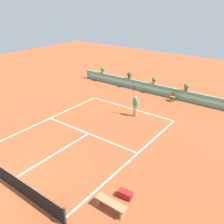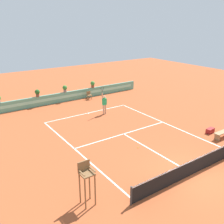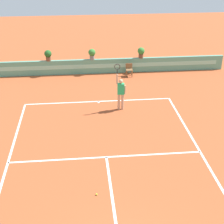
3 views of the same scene
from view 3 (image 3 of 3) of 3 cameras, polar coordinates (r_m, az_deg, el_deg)
The scene contains 9 objects.
ground_plane at distance 14.10m, azimuth -0.83°, elevation -8.60°, with size 60.00×60.00×0.00m, color #A84C28.
court_lines at distance 14.68m, azimuth -1.07°, elevation -6.94°, with size 8.32×11.94×0.01m.
back_wall_barrier at distance 23.12m, azimuth -3.05°, elevation 7.75°, with size 18.00×0.21×1.00m.
ball_kid_chair at distance 22.65m, azimuth 2.93°, elevation 7.27°, with size 0.44×0.44×0.85m.
tennis_player at distance 17.84m, azimuth 1.49°, elevation 3.51°, with size 0.62×0.25×2.58m.
tennis_ball_near_baseline at distance 12.55m, azimuth -2.64°, elevation -13.80°, with size 0.07×0.07×0.07m, color #CCE033.
potted_plant_left at distance 22.90m, azimuth -10.81°, elevation 9.53°, with size 0.48×0.48×0.72m.
potted_plant_centre at distance 22.82m, azimuth -3.42°, elevation 9.90°, with size 0.48×0.48×0.72m.
potted_plant_right at distance 23.17m, azimuth 4.96°, elevation 10.12°, with size 0.48×0.48×0.72m.
Camera 3 is at (-0.91, -5.35, 8.32)m, focal length 53.84 mm.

